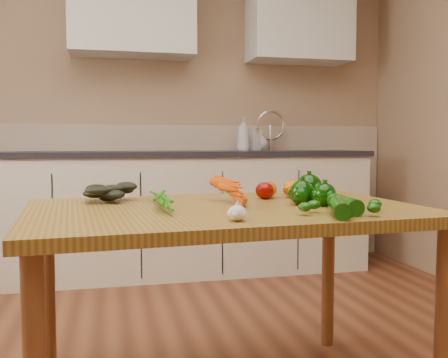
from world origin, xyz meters
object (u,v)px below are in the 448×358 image
object	(u,v)px
soap_bottle_b	(254,139)
tomato_b	(268,189)
soap_bottle_c	(260,141)
garlic_bulb	(237,213)
leafy_greens	(111,189)
tomato_a	(265,191)
pepper_a	(302,193)
zucchini_b	(339,208)
tomato_c	(293,189)
zucchini_a	(345,204)
carrot_bunch	(210,196)
pepper_b	(309,188)
table	(226,229)
soap_bottle_a	(244,134)
pepper_c	(325,195)

from	to	relation	value
soap_bottle_b	tomato_b	world-z (taller)	soap_bottle_b
soap_bottle_c	garlic_bulb	bearing A→B (deg)	134.34
leafy_greens	tomato_a	xyz separation A→B (m)	(0.61, -0.05, -0.01)
leafy_greens	tomato_a	distance (m)	0.61
pepper_a	zucchini_b	bearing A→B (deg)	-87.84
tomato_c	zucchini_a	size ratio (longest dim) A/B	0.39
soap_bottle_b	leafy_greens	xyz separation A→B (m)	(-1.11, -1.81, -0.21)
carrot_bunch	tomato_c	size ratio (longest dim) A/B	3.16
garlic_bulb	soap_bottle_b	bearing A→B (deg)	72.50
carrot_bunch	pepper_b	world-z (taller)	pepper_b
table	leafy_greens	xyz separation A→B (m)	(-0.40, 0.25, 0.13)
carrot_bunch	garlic_bulb	distance (m)	0.38
zucchini_a	zucchini_b	size ratio (longest dim) A/B	0.99
carrot_bunch	table	bearing A→B (deg)	-48.95
soap_bottle_a	pepper_b	world-z (taller)	soap_bottle_a
soap_bottle_c	tomato_c	world-z (taller)	soap_bottle_c
soap_bottle_c	leafy_greens	distance (m)	2.20
soap_bottle_c	pepper_b	size ratio (longest dim) A/B	1.49
soap_bottle_c	carrot_bunch	xyz separation A→B (m)	(-0.82, -2.05, -0.21)
carrot_bunch	pepper_a	distance (m)	0.34
tomato_a	zucchini_b	distance (m)	0.51
tomato_c	zucchini_b	xyz separation A→B (m)	(-0.05, -0.52, -0.01)
garlic_bulb	zucchini_b	distance (m)	0.34
soap_bottle_a	pepper_c	xyz separation A→B (m)	(-0.26, -2.07, -0.25)
tomato_b	pepper_a	bearing A→B (deg)	-82.18
pepper_a	tomato_b	distance (m)	0.28
soap_bottle_b	tomato_c	xyz separation A→B (m)	(-0.37, -1.84, -0.22)
soap_bottle_b	tomato_a	size ratio (longest dim) A/B	2.50
soap_bottle_a	pepper_b	bearing A→B (deg)	-43.63
pepper_a	zucchini_b	size ratio (longest dim) A/B	0.43
leafy_greens	pepper_c	size ratio (longest dim) A/B	2.38
soap_bottle_a	zucchini_a	world-z (taller)	soap_bottle_a
carrot_bunch	tomato_c	bearing A→B (deg)	19.54
soap_bottle_c	carrot_bunch	size ratio (longest dim) A/B	0.61
soap_bottle_c	pepper_a	world-z (taller)	soap_bottle_c
carrot_bunch	pepper_c	xyz separation A→B (m)	(0.40, -0.12, 0.01)
pepper_a	pepper_b	distance (m)	0.12
soap_bottle_a	tomato_a	bearing A→B (deg)	-48.47
soap_bottle_c	zucchini_b	distance (m)	2.46
zucchini_a	table	bearing A→B (deg)	145.60
table	tomato_b	bearing A→B (deg)	42.40
garlic_bulb	zucchini_a	size ratio (longest dim) A/B	0.26
soap_bottle_c	garlic_bulb	size ratio (longest dim) A/B	2.85
soap_bottle_a	garlic_bulb	xyz separation A→B (m)	(-0.65, -2.32, -0.27)
carrot_bunch	leafy_greens	world-z (taller)	leafy_greens
pepper_c	zucchini_a	world-z (taller)	pepper_c
pepper_a	pepper_c	world-z (taller)	pepper_a
soap_bottle_b	zucchini_a	xyz separation A→B (m)	(-0.36, -2.29, -0.23)
table	garlic_bulb	bearing A→B (deg)	-101.95
garlic_bulb	pepper_a	distance (m)	0.45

